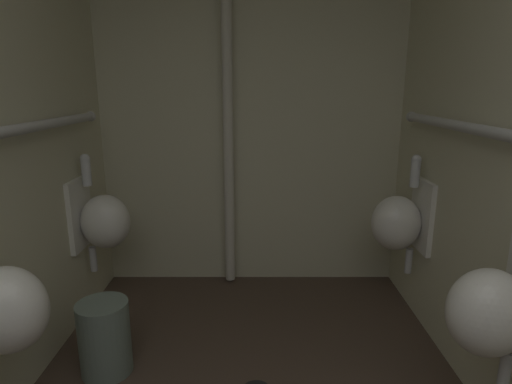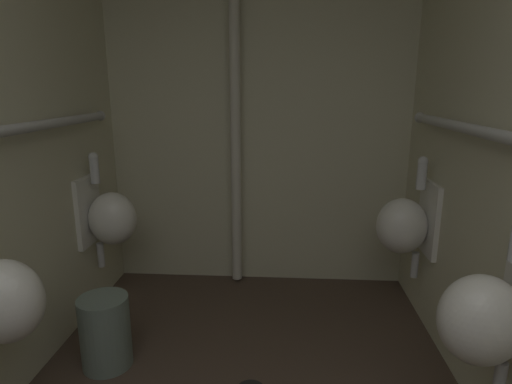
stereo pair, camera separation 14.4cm
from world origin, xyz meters
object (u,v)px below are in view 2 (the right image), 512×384
at_px(urinal_left_far, 109,217).
at_px(urinal_right_mid, 487,317).
at_px(urinal_right_far, 406,224).
at_px(standpipe_back_wall, 235,98).
at_px(waste_bin, 105,332).

distance_m(urinal_left_far, urinal_right_mid, 2.15).
bearing_deg(urinal_right_far, urinal_right_mid, -90.00).
relative_size(urinal_right_far, standpipe_back_wall, 0.28).
relative_size(standpipe_back_wall, waste_bin, 6.93).
distance_m(urinal_left_far, standpipe_back_wall, 1.15).
relative_size(urinal_left_far, urinal_right_mid, 1.00).
bearing_deg(urinal_right_mid, urinal_right_far, 90.00).
xyz_separation_m(urinal_right_mid, standpipe_back_wall, (-1.08, 1.54, 0.73)).
height_order(standpipe_back_wall, waste_bin, standpipe_back_wall).
height_order(urinal_right_mid, waste_bin, urinal_right_mid).
bearing_deg(urinal_right_far, standpipe_back_wall, 156.31).
height_order(urinal_left_far, waste_bin, urinal_left_far).
height_order(urinal_right_mid, standpipe_back_wall, standpipe_back_wall).
relative_size(urinal_right_mid, urinal_right_far, 1.00).
xyz_separation_m(urinal_left_far, waste_bin, (0.19, -0.60, -0.44)).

